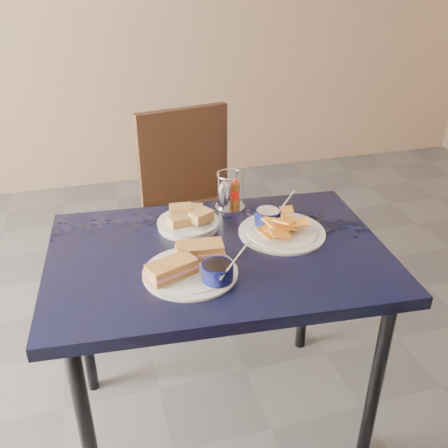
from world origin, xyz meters
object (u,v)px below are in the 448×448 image
object	(u,v)px
bread_basket	(188,221)
condiment_caddy	(229,193)
plantain_plate	(277,226)
chair_far	(197,197)
sandwich_plate	(193,266)
dining_table	(218,271)

from	to	relation	value
bread_basket	condiment_caddy	world-z (taller)	condiment_caddy
plantain_plate	condiment_caddy	bearing A→B (deg)	116.15
condiment_caddy	bread_basket	bearing A→B (deg)	-148.61
chair_far	condiment_caddy	xyz separation A→B (m)	(0.00, -0.54, 0.26)
sandwich_plate	plantain_plate	xyz separation A→B (m)	(0.33, 0.17, -0.01)
condiment_caddy	dining_table	bearing A→B (deg)	-112.40
sandwich_plate	plantain_plate	world-z (taller)	same
chair_far	sandwich_plate	size ratio (longest dim) A/B	3.13
chair_far	plantain_plate	xyz separation A→B (m)	(0.11, -0.76, 0.22)
sandwich_plate	condiment_caddy	size ratio (longest dim) A/B	2.24
dining_table	sandwich_plate	size ratio (longest dim) A/B	3.66
plantain_plate	bread_basket	bearing A→B (deg)	158.34
bread_basket	dining_table	bearing A→B (deg)	-72.17
sandwich_plate	plantain_plate	size ratio (longest dim) A/B	1.05
plantain_plate	dining_table	bearing A→B (deg)	-163.59
dining_table	plantain_plate	bearing A→B (deg)	16.41
sandwich_plate	dining_table	bearing A→B (deg)	44.56
plantain_plate	chair_far	bearing A→B (deg)	98.16
sandwich_plate	plantain_plate	bearing A→B (deg)	27.06
dining_table	plantain_plate	distance (m)	0.25
dining_table	chair_far	distance (m)	0.84
dining_table	bread_basket	world-z (taller)	bread_basket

